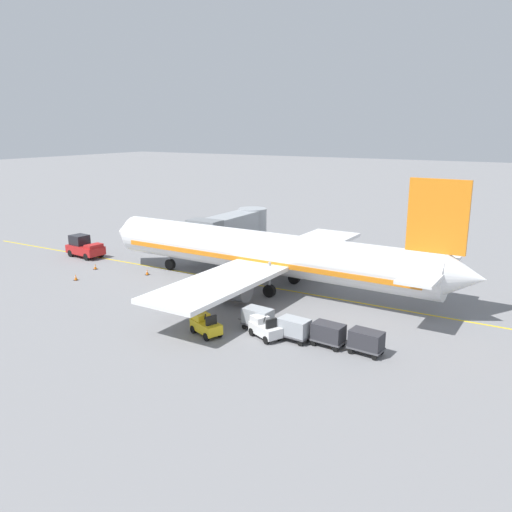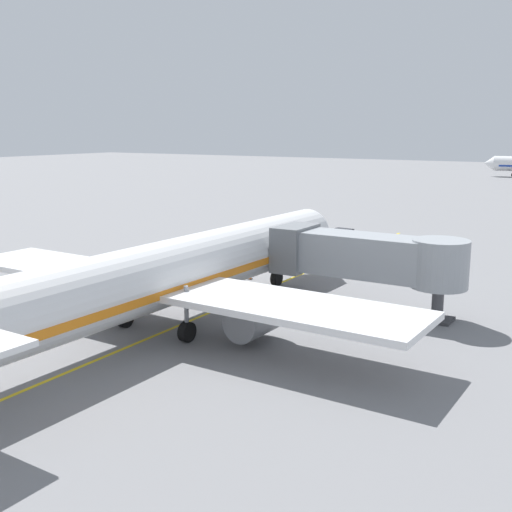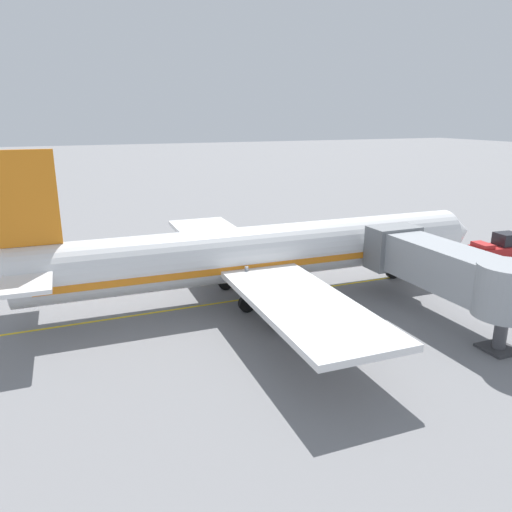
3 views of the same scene
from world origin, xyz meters
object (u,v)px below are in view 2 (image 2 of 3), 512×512
object	(u,v)px
safety_cone_nose_right	(276,260)
safety_cone_wing_tip	(250,275)
ground_crew_wing_walker	(138,293)
safety_cone_nose_left	(230,258)
pushback_tractor	(336,245)
jet_bridge	(367,256)
baggage_tug_trailing	(13,294)
baggage_cart_front	(4,306)
parked_airliner	(174,273)

from	to	relation	value
safety_cone_nose_right	safety_cone_wing_tip	size ratio (longest dim) A/B	1.00
ground_crew_wing_walker	safety_cone_nose_left	distance (m)	15.25
ground_crew_wing_walker	safety_cone_nose_left	world-z (taller)	ground_crew_wing_walker
ground_crew_wing_walker	safety_cone_nose_right	size ratio (longest dim) A/B	2.86
safety_cone_nose_left	safety_cone_wing_tip	distance (m)	6.74
pushback_tractor	safety_cone_nose_left	distance (m)	9.64
jet_bridge	pushback_tractor	size ratio (longest dim) A/B	2.68
baggage_tug_trailing	baggage_cart_front	size ratio (longest dim) A/B	0.94
ground_crew_wing_walker	baggage_tug_trailing	bearing A→B (deg)	-153.86
safety_cone_nose_left	safety_cone_wing_tip	xyz separation A→B (m)	(4.90, -4.62, 0.00)
safety_cone_nose_left	pushback_tractor	bearing A→B (deg)	43.22
jet_bridge	baggage_cart_front	size ratio (longest dim) A/B	4.18
parked_airliner	jet_bridge	xyz separation A→B (m)	(8.12, 9.02, 0.27)
ground_crew_wing_walker	safety_cone_nose_right	world-z (taller)	ground_crew_wing_walker
baggage_cart_front	safety_cone_wing_tip	bearing A→B (deg)	68.00
baggage_cart_front	safety_cone_nose_left	bearing A→B (deg)	85.05
baggage_cart_front	ground_crew_wing_walker	xyz separation A→B (m)	(4.77, 6.37, 0.00)
pushback_tractor	baggage_cart_front	world-z (taller)	pushback_tractor
safety_cone_nose_left	safety_cone_nose_right	bearing A→B (deg)	20.74
jet_bridge	baggage_tug_trailing	xyz separation A→B (m)	(-20.09, -10.89, -2.74)
parked_airliner	safety_cone_nose_right	distance (m)	18.77
baggage_tug_trailing	ground_crew_wing_walker	size ratio (longest dim) A/B	1.64
pushback_tractor	safety_cone_nose_left	world-z (taller)	pushback_tractor
jet_bridge	safety_cone_wing_tip	size ratio (longest dim) A/B	20.87
parked_airliner	baggage_cart_front	distance (m)	10.53
baggage_cart_front	ground_crew_wing_walker	distance (m)	7.96
baggage_cart_front	safety_cone_nose_right	world-z (taller)	baggage_cart_front
pushback_tractor	safety_cone_nose_right	xyz separation A→B (m)	(-3.25, -5.16, -0.81)
baggage_tug_trailing	safety_cone_wing_tip	xyz separation A→B (m)	(9.49, 14.01, -0.42)
parked_airliner	pushback_tractor	size ratio (longest dim) A/B	8.12
safety_cone_nose_right	safety_cone_wing_tip	xyz separation A→B (m)	(1.16, -6.04, 0.00)
baggage_tug_trailing	safety_cone_wing_tip	size ratio (longest dim) A/B	4.69
safety_cone_wing_tip	safety_cone_nose_left	bearing A→B (deg)	136.66
parked_airliner	safety_cone_nose_right	size ratio (longest dim) A/B	63.16
baggage_tug_trailing	safety_cone_nose_left	world-z (taller)	baggage_tug_trailing
parked_airliner	safety_cone_wing_tip	size ratio (longest dim) A/B	63.16
parked_airliner	jet_bridge	size ratio (longest dim) A/B	3.03
jet_bridge	ground_crew_wing_walker	world-z (taller)	jet_bridge
parked_airliner	safety_cone_nose_left	size ratio (longest dim) A/B	63.16
safety_cone_nose_left	safety_cone_nose_right	world-z (taller)	same
jet_bridge	safety_cone_wing_tip	distance (m)	11.49
baggage_tug_trailing	pushback_tractor	bearing A→B (deg)	65.31
safety_cone_nose_left	parked_airliner	bearing A→B (deg)	-66.23
parked_airliner	pushback_tractor	xyz separation A→B (m)	(-0.39, 23.34, -2.09)
baggage_tug_trailing	parked_airliner	bearing A→B (deg)	8.88
parked_airliner	baggage_cart_front	world-z (taller)	parked_airliner
safety_cone_nose_right	jet_bridge	bearing A→B (deg)	-37.92
jet_bridge	safety_cone_nose_right	world-z (taller)	jet_bridge
jet_bridge	pushback_tractor	xyz separation A→B (m)	(-8.50, 14.32, -2.35)
pushback_tractor	baggage_tug_trailing	distance (m)	27.75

